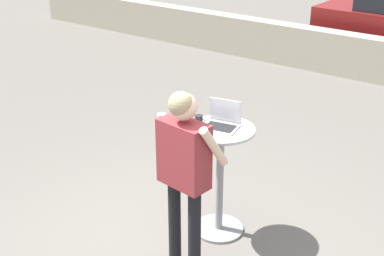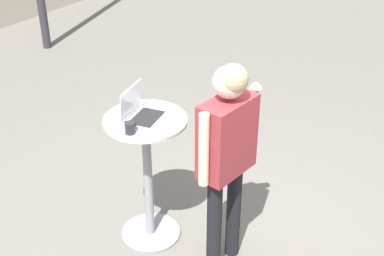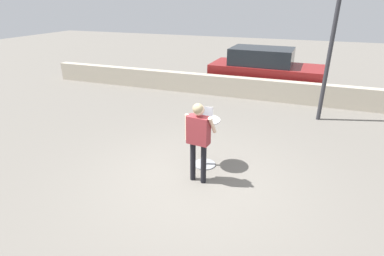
% 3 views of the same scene
% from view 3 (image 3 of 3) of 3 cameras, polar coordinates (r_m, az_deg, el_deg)
% --- Properties ---
extents(ground_plane, '(50.00, 50.00, 0.00)m').
position_cam_3_polar(ground_plane, '(6.26, 0.65, -9.75)').
color(ground_plane, slate).
extents(pavement_kerb, '(17.18, 0.35, 0.75)m').
position_cam_3_polar(pavement_kerb, '(11.42, 10.87, 7.45)').
color(pavement_kerb, '#B2A893').
rests_on(pavement_kerb, ground_plane).
extents(cafe_table, '(0.63, 0.63, 1.10)m').
position_cam_3_polar(cafe_table, '(6.47, 2.50, -2.04)').
color(cafe_table, gray).
rests_on(cafe_table, ground_plane).
extents(laptop, '(0.35, 0.31, 0.24)m').
position_cam_3_polar(laptop, '(6.30, 2.58, 2.24)').
color(laptop, silver).
rests_on(laptop, cafe_table).
extents(coffee_mug, '(0.10, 0.07, 0.08)m').
position_cam_3_polar(coffee_mug, '(6.30, 0.58, 2.16)').
color(coffee_mug, '#232328').
rests_on(coffee_mug, cafe_table).
extents(standing_person, '(0.59, 0.34, 1.67)m').
position_cam_3_polar(standing_person, '(5.71, 1.23, -0.99)').
color(standing_person, black).
rests_on(standing_person, ground_plane).
extents(parked_car_near_street, '(4.42, 2.11, 1.65)m').
position_cam_3_polar(parked_car_near_street, '(12.66, 13.61, 10.87)').
color(parked_car_near_street, maroon).
rests_on(parked_car_near_street, ground_plane).
extents(street_lamp, '(0.32, 0.32, 4.85)m').
position_cam_3_polar(street_lamp, '(9.46, 25.88, 19.14)').
color(street_lamp, '#2D2D33').
rests_on(street_lamp, ground_plane).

